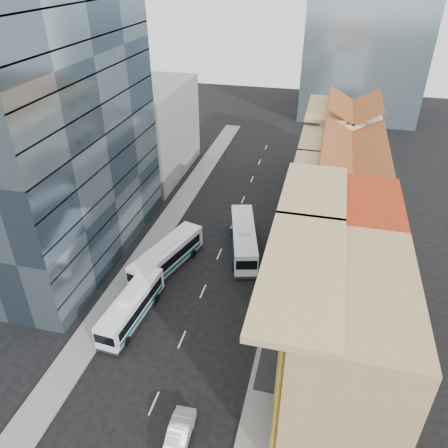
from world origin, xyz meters
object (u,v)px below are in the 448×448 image
(shophouse_tan, at_px, (346,345))
(bus_right, at_px, (244,239))
(sedan_right, at_px, (179,435))
(bus_left_near, at_px, (132,306))
(office_tower, at_px, (52,130))
(bus_left_far, at_px, (167,256))

(shophouse_tan, xyz_separation_m, bus_right, (-11.33, 18.25, -4.18))
(bus_right, xyz_separation_m, sedan_right, (0.32, -24.81, -1.09))
(shophouse_tan, distance_m, bus_left_near, 20.49)
(bus_right, bearing_deg, office_tower, 177.51)
(shophouse_tan, bearing_deg, bus_left_near, 167.07)
(office_tower, distance_m, bus_left_near, 20.08)
(bus_left_near, bearing_deg, office_tower, 144.77)
(bus_left_near, xyz_separation_m, bus_left_far, (0.55, 8.40, 0.16))
(bus_left_near, height_order, sedan_right, bus_left_near)
(office_tower, distance_m, sedan_right, 32.02)
(office_tower, height_order, bus_right, office_tower)
(bus_left_near, bearing_deg, bus_right, 63.72)
(shophouse_tan, relative_size, office_tower, 0.47)
(office_tower, bearing_deg, shophouse_tan, -24.30)
(shophouse_tan, bearing_deg, sedan_right, -149.24)
(office_tower, distance_m, bus_right, 24.06)
(shophouse_tan, distance_m, sedan_right, 13.85)
(office_tower, relative_size, bus_right, 2.65)
(shophouse_tan, relative_size, bus_right, 1.23)
(shophouse_tan, xyz_separation_m, sedan_right, (-11.01, -6.55, -5.27))
(office_tower, distance_m, bus_left_far, 17.95)
(bus_right, distance_m, sedan_right, 24.83)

